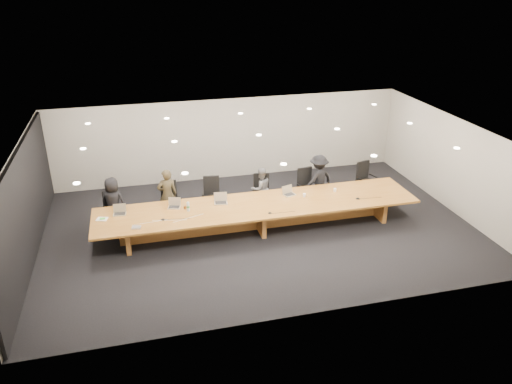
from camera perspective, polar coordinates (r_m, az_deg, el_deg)
ground at (r=14.23m, az=0.30°, el=-4.16°), size 12.00×12.00×0.00m
back_wall at (r=17.27m, az=-3.05°, el=6.09°), size 12.00×0.02×2.80m
left_wall_panel at (r=13.54m, az=-24.81°, el=-1.61°), size 0.08×7.84×2.74m
conference_table at (r=13.99m, az=0.30°, el=-2.28°), size 9.00×1.80×0.75m
chair_far_left at (r=14.76m, az=-16.43°, el=-1.95°), size 0.62×0.62×1.00m
chair_left at (r=14.77m, az=-9.71°, el=-0.96°), size 0.63×0.63×1.12m
chair_mid_left at (r=14.92m, az=-5.06°, el=-0.41°), size 0.65×0.65×1.14m
chair_mid_right at (r=15.08m, az=0.67°, el=-0.05°), size 0.66×0.66×1.12m
chair_right at (r=15.55m, az=5.91°, el=0.64°), size 0.66×0.66×1.15m
chair_far_right at (r=16.39m, az=12.53°, el=1.43°), size 0.72×0.72×1.15m
person_a at (r=14.60m, az=-16.00°, el=-1.14°), size 0.84×0.70×1.48m
person_b at (r=14.63m, az=-10.10°, el=-0.31°), size 0.61×0.43×1.56m
person_c at (r=15.11m, az=0.56°, el=0.40°), size 0.74×0.64×1.33m
person_d at (r=15.58m, az=7.15°, el=1.47°), size 1.16×0.90×1.57m
laptop_a at (r=13.76m, az=-15.37°, el=-2.00°), size 0.36×0.28×0.26m
laptop_b at (r=13.83m, az=-9.38°, el=-1.28°), size 0.39×0.33×0.26m
laptop_c at (r=13.93m, az=-4.06°, el=-0.76°), size 0.40×0.31×0.29m
laptop_d at (r=14.44m, az=3.86°, el=0.14°), size 0.39×0.33×0.27m
water_bottle at (r=13.59m, az=-7.76°, el=-1.68°), size 0.09×0.09×0.25m
amber_mug at (r=13.75m, az=-8.12°, el=-1.75°), size 0.09×0.09×0.09m
paper_cup_near at (r=14.39m, az=5.55°, el=-0.37°), size 0.10×0.10×0.10m
paper_cup_far at (r=14.84m, az=9.01°, el=0.22°), size 0.09×0.09×0.10m
notepad at (r=13.68m, az=-17.19°, el=-2.97°), size 0.33×0.29×0.02m
lime_gadget at (r=13.66m, az=-17.14°, el=-2.91°), size 0.15×0.10×0.02m
av_box at (r=13.00m, az=-13.51°, el=-3.96°), size 0.25×0.20×0.03m
mic_left at (r=13.28m, az=-10.59°, el=-3.07°), size 0.12×0.12×0.03m
mic_center at (r=13.40m, az=1.60°, el=-2.38°), size 0.14×0.14×0.03m
mic_right at (r=14.51m, az=11.56°, el=-0.70°), size 0.14×0.14×0.03m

